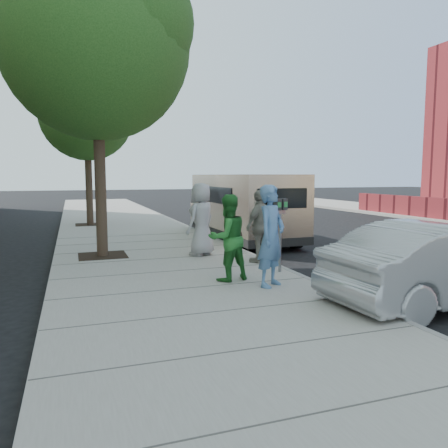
# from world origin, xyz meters

# --- Properties ---
(ground) EXTENTS (120.00, 120.00, 0.00)m
(ground) POSITION_xyz_m (0.00, 0.00, 0.00)
(ground) COLOR black
(ground) RESTS_ON ground
(sidewalk) EXTENTS (5.00, 60.00, 0.15)m
(sidewalk) POSITION_xyz_m (-1.00, 0.00, 0.07)
(sidewalk) COLOR gray
(sidewalk) RESTS_ON ground
(curb_face) EXTENTS (0.12, 60.00, 0.16)m
(curb_face) POSITION_xyz_m (1.44, 0.00, 0.07)
(curb_face) COLOR gray
(curb_face) RESTS_ON ground
(tree_near) EXTENTS (4.62, 4.60, 7.53)m
(tree_near) POSITION_xyz_m (-2.25, 2.40, 5.55)
(tree_near) COLOR black
(tree_near) RESTS_ON sidewalk
(tree_far) EXTENTS (3.92, 3.80, 6.49)m
(tree_far) POSITION_xyz_m (-2.25, 10.00, 4.88)
(tree_far) COLOR black
(tree_far) RESTS_ON sidewalk
(parking_meter) EXTENTS (0.34, 0.21, 1.57)m
(parking_meter) POSITION_xyz_m (1.17, -0.82, 1.29)
(parking_meter) COLOR gray
(parking_meter) RESTS_ON sidewalk
(van) EXTENTS (2.12, 6.08, 2.24)m
(van) POSITION_xyz_m (2.47, 4.60, 1.19)
(van) COLOR tan
(van) RESTS_ON ground
(sedan) EXTENTS (4.44, 1.83, 1.43)m
(sedan) POSITION_xyz_m (2.93, -3.48, 0.72)
(sedan) COLOR #A3A5AA
(sedan) RESTS_ON ground
(person_officer) EXTENTS (0.82, 0.77, 1.89)m
(person_officer) POSITION_xyz_m (0.47, -1.86, 1.10)
(person_officer) COLOR #527CAF
(person_officer) RESTS_ON sidewalk
(person_green_shirt) EXTENTS (0.94, 0.80, 1.70)m
(person_green_shirt) POSITION_xyz_m (-0.15, -1.17, 1.00)
(person_green_shirt) COLOR #27792D
(person_green_shirt) RESTS_ON sidewalk
(person_gray_shirt) EXTENTS (1.09, 1.03, 1.87)m
(person_gray_shirt) POSITION_xyz_m (0.13, 1.61, 1.09)
(person_gray_shirt) COLOR #A7A7AA
(person_gray_shirt) RESTS_ON sidewalk
(person_striped_polo) EXTENTS (1.08, 0.87, 1.72)m
(person_striped_polo) POSITION_xyz_m (1.20, 0.29, 1.01)
(person_striped_polo) COLOR gray
(person_striped_polo) RESTS_ON sidewalk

